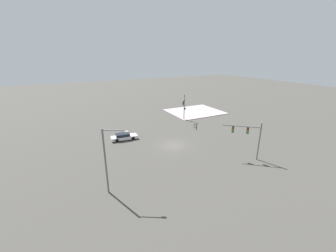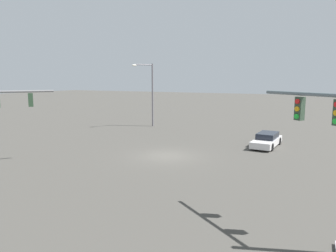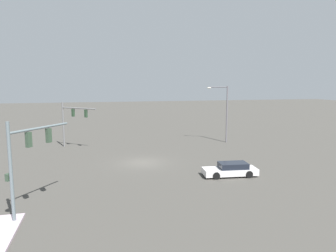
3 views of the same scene
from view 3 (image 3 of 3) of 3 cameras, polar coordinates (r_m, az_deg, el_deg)
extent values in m
plane|color=#43413C|center=(33.01, -4.61, -6.62)|extent=(204.33, 204.33, 0.00)
cylinder|color=slate|center=(20.67, -26.62, -7.68)|extent=(0.21, 0.21, 6.08)
cylinder|color=slate|center=(21.82, -22.14, -0.31)|extent=(4.03, 3.02, 0.15)
cube|color=#304432|center=(21.22, -23.98, -2.28)|extent=(0.41, 0.40, 0.95)
cylinder|color=red|center=(21.29, -24.32, -1.46)|extent=(0.20, 0.17, 0.20)
cylinder|color=orange|center=(21.34, -24.27, -2.26)|extent=(0.20, 0.17, 0.20)
cylinder|color=green|center=(21.39, -24.22, -3.05)|extent=(0.20, 0.17, 0.20)
cube|color=#304432|center=(22.38, -20.85, -1.61)|extent=(0.41, 0.40, 0.95)
cylinder|color=red|center=(22.44, -21.18, -0.84)|extent=(0.20, 0.17, 0.20)
cylinder|color=orange|center=(22.49, -21.14, -1.59)|extent=(0.20, 0.17, 0.20)
cylinder|color=green|center=(22.54, -21.11, -2.35)|extent=(0.20, 0.17, 0.20)
cube|color=#304432|center=(20.92, -27.01, -8.30)|extent=(0.38, 0.37, 0.44)
cylinder|color=slate|center=(42.54, -18.47, 0.26)|extent=(0.21, 0.21, 5.78)
cylinder|color=slate|center=(40.42, -15.93, 3.12)|extent=(3.64, 4.20, 0.16)
cube|color=#273E29|center=(41.12, -16.85, 2.32)|extent=(0.41, 0.41, 0.95)
cylinder|color=red|center=(41.21, -16.71, 2.74)|extent=(0.18, 0.19, 0.20)
cylinder|color=orange|center=(41.23, -16.69, 2.33)|extent=(0.18, 0.19, 0.20)
cylinder|color=green|center=(41.26, -16.67, 1.92)|extent=(0.18, 0.19, 0.20)
cube|color=#273E29|center=(39.70, -14.69, 2.21)|extent=(0.41, 0.41, 0.95)
cylinder|color=red|center=(39.79, -14.55, 2.65)|extent=(0.18, 0.19, 0.20)
cylinder|color=orange|center=(39.82, -14.53, 2.22)|extent=(0.18, 0.19, 0.20)
cylinder|color=green|center=(39.85, -14.52, 1.79)|extent=(0.18, 0.19, 0.20)
cylinder|color=slate|center=(43.91, 10.63, 2.07)|extent=(0.20, 0.20, 7.76)
cylinder|color=slate|center=(43.84, 9.12, 6.98)|extent=(1.37, 2.23, 0.12)
ellipsoid|color=silver|center=(44.04, 7.49, 6.89)|extent=(0.56, 0.67, 0.20)
cube|color=silver|center=(28.79, 11.15, -8.05)|extent=(2.15, 4.92, 0.55)
cube|color=black|center=(28.74, 11.73, -7.01)|extent=(1.73, 2.62, 0.50)
cylinder|color=black|center=(27.65, 8.75, -8.91)|extent=(0.28, 0.66, 0.64)
cylinder|color=black|center=(29.11, 7.85, -8.03)|extent=(0.28, 0.66, 0.64)
cylinder|color=black|center=(28.62, 14.51, -8.49)|extent=(0.28, 0.66, 0.64)
cylinder|color=black|center=(30.03, 13.35, -7.67)|extent=(0.28, 0.66, 0.64)
camera|label=1|loc=(65.30, 5.83, 13.91)|focal=22.67mm
camera|label=2|loc=(27.09, -51.18, 0.10)|focal=33.48mm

